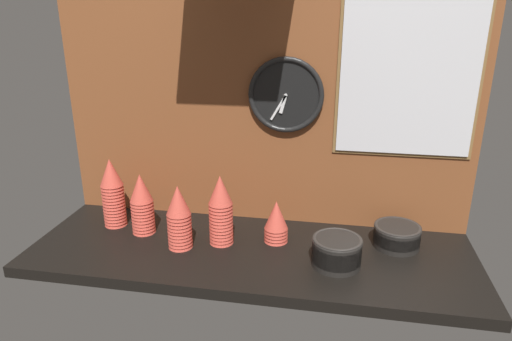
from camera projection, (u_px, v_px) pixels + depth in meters
ground_plane at (251, 252)px, 1.67m from camera, size 1.60×0.56×0.04m
wall_tiled_back at (263, 92)px, 1.73m from camera, size 1.60×0.03×1.05m
cup_stack_center at (221, 210)px, 1.66m from camera, size 0.09×0.09×0.27m
cup_stack_left at (142, 204)px, 1.74m from camera, size 0.09×0.09×0.24m
cup_stack_far_left at (113, 193)px, 1.80m from camera, size 0.09×0.09×0.28m
cup_stack_center_left at (179, 217)px, 1.63m from camera, size 0.09×0.09×0.24m
cup_stack_center_right at (276, 221)px, 1.69m from camera, size 0.09×0.09×0.16m
bowl_stack_right at (337, 251)px, 1.54m from camera, size 0.17×0.17×0.10m
bowl_stack_far_right at (397, 235)px, 1.66m from camera, size 0.17×0.17×0.08m
wall_clock at (286, 95)px, 1.69m from camera, size 0.28×0.03×0.28m
menu_board at (409, 76)px, 1.60m from camera, size 0.50×0.01×0.59m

